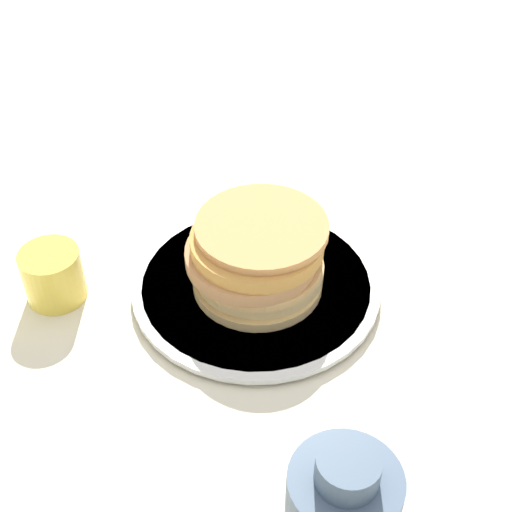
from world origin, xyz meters
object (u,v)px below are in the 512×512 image
(pancake_stack, at_px, (257,256))
(cream_jug, at_px, (340,508))
(plate, at_px, (256,285))
(juice_glass, at_px, (53,277))

(pancake_stack, height_order, cream_jug, cream_jug)
(plate, bearing_deg, pancake_stack, -19.60)
(plate, bearing_deg, juice_glass, 175.58)
(pancake_stack, bearing_deg, juice_glass, 175.51)
(cream_jug, bearing_deg, pancake_stack, 94.67)
(juice_glass, xyz_separation_m, cream_jug, (0.26, -0.34, 0.02))
(pancake_stack, distance_m, juice_glass, 0.24)
(plate, distance_m, juice_glass, 0.24)
(pancake_stack, distance_m, cream_jug, 0.32)
(pancake_stack, height_order, juice_glass, pancake_stack)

